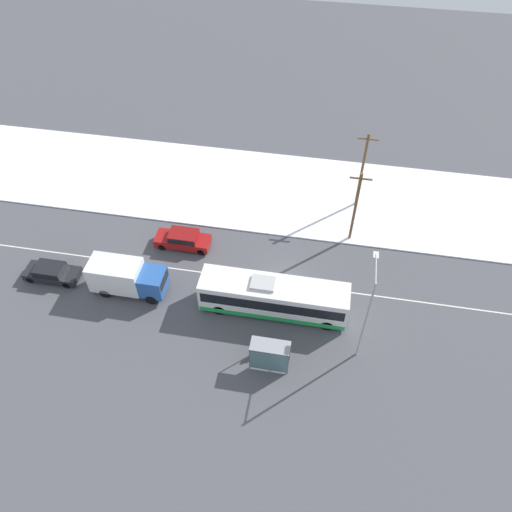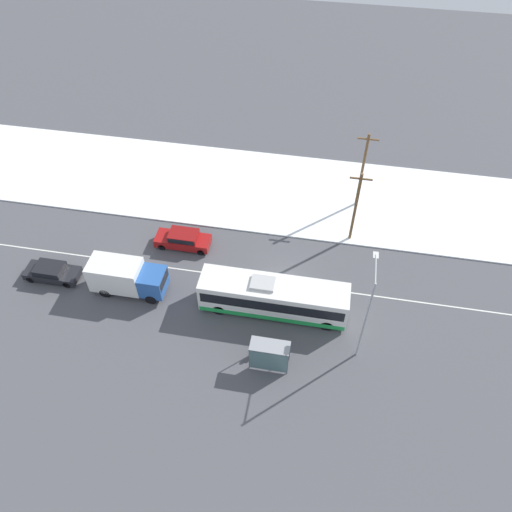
% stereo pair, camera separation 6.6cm
% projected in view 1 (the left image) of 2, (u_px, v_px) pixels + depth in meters
% --- Properties ---
extents(ground_plane, '(120.00, 120.00, 0.00)m').
position_uv_depth(ground_plane, '(284.00, 283.00, 40.99)').
color(ground_plane, '#4C4C51').
extents(snow_lot, '(80.00, 11.94, 0.12)m').
position_uv_depth(snow_lot, '(300.00, 194.00, 48.52)').
color(snow_lot, white).
rests_on(snow_lot, ground_plane).
extents(lane_marking_center, '(60.00, 0.12, 0.00)m').
position_uv_depth(lane_marking_center, '(284.00, 283.00, 40.99)').
color(lane_marking_center, silver).
rests_on(lane_marking_center, ground_plane).
extents(city_bus, '(11.33, 2.57, 3.15)m').
position_uv_depth(city_bus, '(274.00, 297.00, 38.09)').
color(city_bus, white).
rests_on(city_bus, ground_plane).
extents(box_truck, '(6.01, 2.30, 2.91)m').
position_uv_depth(box_truck, '(126.00, 277.00, 39.39)').
color(box_truck, silver).
rests_on(box_truck, ground_plane).
extents(sedan_car, '(4.77, 1.80, 1.55)m').
position_uv_depth(sedan_car, '(183.00, 239.00, 43.28)').
color(sedan_car, maroon).
rests_on(sedan_car, ground_plane).
extents(parked_car_near_truck, '(4.48, 1.80, 1.33)m').
position_uv_depth(parked_car_near_truck, '(51.00, 272.00, 40.87)').
color(parked_car_near_truck, black).
rests_on(parked_car_near_truck, ground_plane).
extents(pedestrian_at_stop, '(0.59, 0.26, 1.64)m').
position_uv_depth(pedestrian_at_stop, '(263.00, 344.00, 35.91)').
color(pedestrian_at_stop, '#23232D').
rests_on(pedestrian_at_stop, ground_plane).
extents(bus_shelter, '(2.78, 1.20, 2.40)m').
position_uv_depth(bus_shelter, '(269.00, 354.00, 34.53)').
color(bus_shelter, gray).
rests_on(bus_shelter, ground_plane).
extents(streetlamp, '(0.36, 2.92, 8.18)m').
position_uv_depth(streetlamp, '(368.00, 306.00, 33.04)').
color(streetlamp, '#9EA3A8').
rests_on(streetlamp, ground_plane).
extents(utility_pole_roadside, '(1.80, 0.24, 7.27)m').
position_uv_depth(utility_pole_roadside, '(356.00, 206.00, 41.68)').
color(utility_pole_roadside, brown).
rests_on(utility_pole_roadside, ground_plane).
extents(utility_pole_snowlot, '(1.80, 0.24, 7.87)m').
position_uv_depth(utility_pole_snowlot, '(362.00, 170.00, 44.54)').
color(utility_pole_snowlot, brown).
rests_on(utility_pole_snowlot, ground_plane).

